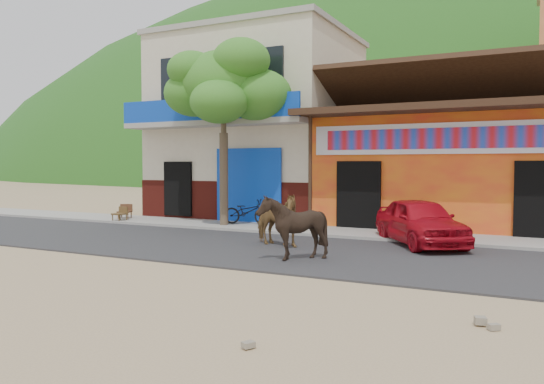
{
  "coord_description": "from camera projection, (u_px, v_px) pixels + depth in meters",
  "views": [
    {
      "loc": [
        4.56,
        -8.97,
        2.1
      ],
      "look_at": [
        -1.44,
        3.0,
        1.4
      ],
      "focal_mm": 35.0,
      "sensor_mm": 36.0,
      "label": 1
    }
  ],
  "objects": [
    {
      "name": "ground",
      "position": [
        269.0,
        274.0,
        10.15
      ],
      "size": [
        120.0,
        120.0,
        0.0
      ],
      "primitive_type": "plane",
      "color": "#9E825B",
      "rests_on": "ground"
    },
    {
      "name": "road",
      "position": [
        317.0,
        253.0,
        12.38
      ],
      "size": [
        60.0,
        5.0,
        0.04
      ],
      "primitive_type": "cube",
      "color": "#28282B",
      "rests_on": "ground"
    },
    {
      "name": "sidewalk",
      "position": [
        362.0,
        234.0,
        15.51
      ],
      "size": [
        60.0,
        2.0,
        0.12
      ],
      "primitive_type": "cube",
      "color": "gray",
      "rests_on": "ground"
    },
    {
      "name": "dance_club",
      "position": [
        453.0,
        173.0,
        18.09
      ],
      "size": [
        8.0,
        6.0,
        3.6
      ],
      "primitive_type": "cube",
      "color": "orange",
      "rests_on": "ground"
    },
    {
      "name": "cafe_building",
      "position": [
        260.0,
        130.0,
        21.36
      ],
      "size": [
        7.0,
        6.0,
        7.0
      ],
      "primitive_type": "cube",
      "color": "beige",
      "rests_on": "ground"
    },
    {
      "name": "hillside",
      "position": [
        502.0,
        92.0,
        72.03
      ],
      "size": [
        100.0,
        40.0,
        24.0
      ],
      "primitive_type": "ellipsoid",
      "color": "#194C14",
      "rests_on": "ground"
    },
    {
      "name": "tree",
      "position": [
        224.0,
        133.0,
        17.23
      ],
      "size": [
        3.0,
        3.0,
        6.0
      ],
      "primitive_type": null,
      "color": "#2D721E",
      "rests_on": "sidewalk"
    },
    {
      "name": "cow_tan",
      "position": [
        276.0,
        220.0,
        13.31
      ],
      "size": [
        1.74,
        1.19,
        1.34
      ],
      "primitive_type": "imported",
      "rotation": [
        0.0,
        0.0,
        1.25
      ],
      "color": "brown",
      "rests_on": "road"
    },
    {
      "name": "cow_dark",
      "position": [
        293.0,
        227.0,
        11.38
      ],
      "size": [
        1.36,
        1.23,
        1.41
      ],
      "primitive_type": "imported",
      "rotation": [
        0.0,
        0.0,
        -1.5
      ],
      "color": "black",
      "rests_on": "road"
    },
    {
      "name": "red_car",
      "position": [
        420.0,
        221.0,
        13.55
      ],
      "size": [
        3.16,
        3.73,
        1.21
      ],
      "primitive_type": "imported",
      "rotation": [
        0.0,
        0.0,
        0.59
      ],
      "color": "#B40C1B",
      "rests_on": "road"
    },
    {
      "name": "scooter",
      "position": [
        247.0,
        212.0,
        17.51
      ],
      "size": [
        1.68,
        0.87,
        0.84
      ],
      "primitive_type": "imported",
      "rotation": [
        0.0,
        0.0,
        1.78
      ],
      "color": "black",
      "rests_on": "sidewalk"
    },
    {
      "name": "cafe_chair_left",
      "position": [
        125.0,
        205.0,
        19.43
      ],
      "size": [
        0.59,
        0.59,
        0.96
      ],
      "primitive_type": null,
      "rotation": [
        0.0,
        0.0,
        0.4
      ],
      "color": "#452817",
      "rests_on": "sidewalk"
    },
    {
      "name": "cafe_chair_right",
      "position": [
        119.0,
        208.0,
        18.71
      ],
      "size": [
        0.46,
        0.46,
        0.89
      ],
      "primitive_type": null,
      "rotation": [
        0.0,
        0.0,
        -0.1
      ],
      "color": "#483118",
      "rests_on": "sidewalk"
    }
  ]
}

